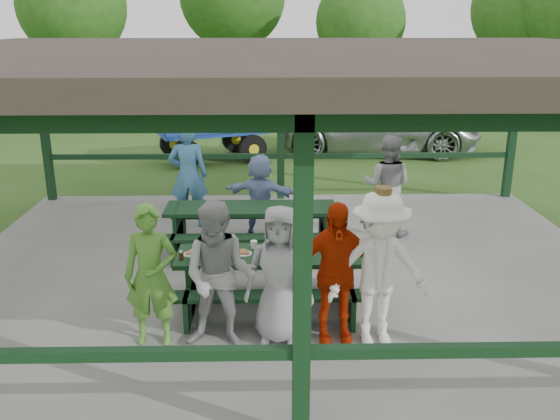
{
  "coord_description": "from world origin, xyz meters",
  "views": [
    {
      "loc": [
        -0.28,
        -8.22,
        3.7
      ],
      "look_at": [
        -0.1,
        -0.3,
        1.15
      ],
      "focal_mm": 38.0,
      "sensor_mm": 36.0,
      "label": 1
    }
  ],
  "objects_px": {
    "contestant_white_fedora": "(379,269)",
    "spectator_blue": "(188,175)",
    "farm_trailer": "(212,136)",
    "contestant_green": "(151,276)",
    "picnic_table_near": "(269,274)",
    "picnic_table_far": "(251,223)",
    "contestant_grey_left": "(220,276)",
    "spectator_grey": "(387,185)",
    "spectator_lblue": "(260,195)",
    "pickup_truck": "(379,124)",
    "contestant_grey_mid": "(280,275)",
    "contestant_red": "(334,273)"
  },
  "relations": [
    {
      "from": "picnic_table_far",
      "to": "contestant_green",
      "type": "xyz_separation_m",
      "value": [
        -1.06,
        -2.84,
        0.36
      ]
    },
    {
      "from": "picnic_table_near",
      "to": "picnic_table_far",
      "type": "bearing_deg",
      "value": 98.08
    },
    {
      "from": "pickup_truck",
      "to": "contestant_white_fedora",
      "type": "bearing_deg",
      "value": 175.23
    },
    {
      "from": "contestant_grey_left",
      "to": "spectator_blue",
      "type": "bearing_deg",
      "value": 108.83
    },
    {
      "from": "spectator_grey",
      "to": "pickup_truck",
      "type": "xyz_separation_m",
      "value": [
        1.2,
        7.27,
        -0.18
      ]
    },
    {
      "from": "contestant_white_fedora",
      "to": "spectator_grey",
      "type": "xyz_separation_m",
      "value": [
        0.82,
        3.7,
        -0.04
      ]
    },
    {
      "from": "contestant_grey_mid",
      "to": "pickup_truck",
      "type": "distance_m",
      "value": 11.32
    },
    {
      "from": "spectator_lblue",
      "to": "pickup_truck",
      "type": "height_order",
      "value": "pickup_truck"
    },
    {
      "from": "contestant_red",
      "to": "contestant_white_fedora",
      "type": "bearing_deg",
      "value": -12.0
    },
    {
      "from": "picnic_table_far",
      "to": "spectator_lblue",
      "type": "bearing_deg",
      "value": 78.51
    },
    {
      "from": "contestant_grey_mid",
      "to": "farm_trailer",
      "type": "xyz_separation_m",
      "value": [
        -1.64,
        9.83,
        -0.25
      ]
    },
    {
      "from": "contestant_green",
      "to": "pickup_truck",
      "type": "height_order",
      "value": "contestant_green"
    },
    {
      "from": "spectator_blue",
      "to": "spectator_lblue",
      "type": "bearing_deg",
      "value": 156.14
    },
    {
      "from": "spectator_lblue",
      "to": "farm_trailer",
      "type": "height_order",
      "value": "spectator_lblue"
    },
    {
      "from": "picnic_table_far",
      "to": "contestant_grey_left",
      "type": "bearing_deg",
      "value": -95.35
    },
    {
      "from": "picnic_table_near",
      "to": "contestant_white_fedora",
      "type": "xyz_separation_m",
      "value": [
        1.23,
        -0.9,
        0.45
      ]
    },
    {
      "from": "picnic_table_near",
      "to": "contestant_grey_mid",
      "type": "xyz_separation_m",
      "value": [
        0.12,
        -0.82,
        0.35
      ]
    },
    {
      "from": "picnic_table_near",
      "to": "contestant_red",
      "type": "bearing_deg",
      "value": -48.71
    },
    {
      "from": "contestant_grey_left",
      "to": "spectator_lblue",
      "type": "distance_m",
      "value": 3.68
    },
    {
      "from": "farm_trailer",
      "to": "contestant_green",
      "type": "bearing_deg",
      "value": -110.22
    },
    {
      "from": "picnic_table_far",
      "to": "pickup_truck",
      "type": "xyz_separation_m",
      "value": [
        3.53,
        8.06,
        0.22
      ]
    },
    {
      "from": "contestant_grey_mid",
      "to": "spectator_blue",
      "type": "relative_size",
      "value": 0.87
    },
    {
      "from": "farm_trailer",
      "to": "contestant_red",
      "type": "bearing_deg",
      "value": -98.35
    },
    {
      "from": "contestant_green",
      "to": "contestant_white_fedora",
      "type": "bearing_deg",
      "value": -1.07
    },
    {
      "from": "picnic_table_near",
      "to": "spectator_blue",
      "type": "distance_m",
      "value": 3.59
    },
    {
      "from": "contestant_green",
      "to": "contestant_grey_left",
      "type": "bearing_deg",
      "value": -7.0
    },
    {
      "from": "contestant_red",
      "to": "spectator_lblue",
      "type": "xyz_separation_m",
      "value": [
        -0.88,
        3.55,
        -0.12
      ]
    },
    {
      "from": "picnic_table_far",
      "to": "contestant_grey_mid",
      "type": "relative_size",
      "value": 1.66
    },
    {
      "from": "picnic_table_far",
      "to": "spectator_grey",
      "type": "height_order",
      "value": "spectator_grey"
    },
    {
      "from": "pickup_truck",
      "to": "contestant_grey_left",
      "type": "bearing_deg",
      "value": 166.56
    },
    {
      "from": "picnic_table_far",
      "to": "farm_trailer",
      "type": "distance_m",
      "value": 7.12
    },
    {
      "from": "picnic_table_far",
      "to": "contestant_grey_left",
      "type": "distance_m",
      "value": 2.98
    },
    {
      "from": "spectator_grey",
      "to": "pickup_truck",
      "type": "relative_size",
      "value": 0.3
    },
    {
      "from": "contestant_grey_mid",
      "to": "spectator_grey",
      "type": "height_order",
      "value": "spectator_grey"
    },
    {
      "from": "contestant_red",
      "to": "pickup_truck",
      "type": "height_order",
      "value": "contestant_red"
    },
    {
      "from": "contestant_green",
      "to": "contestant_red",
      "type": "xyz_separation_m",
      "value": [
        2.08,
        0.0,
        0.01
      ]
    },
    {
      "from": "contestant_green",
      "to": "farm_trailer",
      "type": "distance_m",
      "value": 9.86
    },
    {
      "from": "spectator_lblue",
      "to": "pickup_truck",
      "type": "xyz_separation_m",
      "value": [
        3.39,
        7.35,
        -0.03
      ]
    },
    {
      "from": "spectator_blue",
      "to": "pickup_truck",
      "type": "bearing_deg",
      "value": -125.38
    },
    {
      "from": "contestant_grey_mid",
      "to": "contestant_red",
      "type": "relative_size",
      "value": 0.97
    },
    {
      "from": "contestant_grey_mid",
      "to": "contestant_white_fedora",
      "type": "bearing_deg",
      "value": 3.8
    },
    {
      "from": "pickup_truck",
      "to": "contestant_grey_mid",
      "type": "bearing_deg",
      "value": 169.59
    },
    {
      "from": "picnic_table_near",
      "to": "pickup_truck",
      "type": "distance_m",
      "value": 10.57
    },
    {
      "from": "picnic_table_far",
      "to": "contestant_white_fedora",
      "type": "height_order",
      "value": "contestant_white_fedora"
    },
    {
      "from": "picnic_table_near",
      "to": "farm_trailer",
      "type": "relative_size",
      "value": 0.61
    },
    {
      "from": "picnic_table_far",
      "to": "spectator_grey",
      "type": "distance_m",
      "value": 2.49
    },
    {
      "from": "contestant_white_fedora",
      "to": "spectator_blue",
      "type": "distance_m",
      "value": 4.94
    },
    {
      "from": "spectator_grey",
      "to": "contestant_white_fedora",
      "type": "bearing_deg",
      "value": 98.61
    },
    {
      "from": "picnic_table_near",
      "to": "spectator_grey",
      "type": "relative_size",
      "value": 1.36
    },
    {
      "from": "contestant_green",
      "to": "contestant_white_fedora",
      "type": "xyz_separation_m",
      "value": [
        2.57,
        -0.06,
        0.08
      ]
    }
  ]
}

